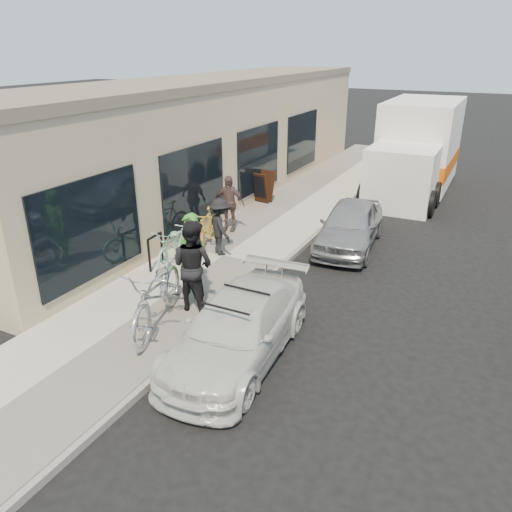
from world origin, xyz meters
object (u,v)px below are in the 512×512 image
(man_standing, at_px, (193,266))
(cruiser_bike_a, at_px, (187,235))
(sedan_white, at_px, (238,328))
(bystander_b, at_px, (229,203))
(sandwich_board, at_px, (262,187))
(cruiser_bike_c, at_px, (207,227))
(cruiser_bike_b, at_px, (172,245))
(bystander_a, at_px, (220,227))
(tandem_bike, at_px, (158,294))
(bike_rack, at_px, (155,248))
(woman_rider, at_px, (192,256))
(moving_truck, at_px, (417,152))
(sedan_silver, at_px, (350,225))

(man_standing, height_order, cruiser_bike_a, man_standing)
(sedan_white, distance_m, bystander_b, 6.33)
(sandwich_board, distance_m, cruiser_bike_c, 4.36)
(cruiser_bike_b, bearing_deg, bystander_a, 38.68)
(man_standing, bearing_deg, tandem_bike, 80.53)
(sandwich_board, bearing_deg, bystander_a, -66.56)
(cruiser_bike_b, height_order, cruiser_bike_c, cruiser_bike_c)
(cruiser_bike_b, relative_size, bystander_a, 1.26)
(bike_rack, bearing_deg, bystander_a, 56.95)
(man_standing, distance_m, cruiser_bike_a, 3.20)
(woman_rider, bearing_deg, moving_truck, 86.42)
(sandwich_board, bearing_deg, sedan_white, -56.30)
(tandem_bike, bearing_deg, sedan_silver, 54.02)
(cruiser_bike_a, relative_size, bystander_a, 0.99)
(tandem_bike, height_order, man_standing, man_standing)
(woman_rider, bearing_deg, sedan_white, -28.10)
(sedan_silver, height_order, moving_truck, moving_truck)
(sedan_white, bearing_deg, bystander_a, 120.51)
(sedan_white, height_order, woman_rider, woman_rider)
(woman_rider, height_order, cruiser_bike_c, woman_rider)
(cruiser_bike_a, relative_size, bystander_b, 0.91)
(man_standing, bearing_deg, cruiser_bike_a, -49.27)
(bystander_a, distance_m, bystander_b, 1.85)
(cruiser_bike_c, bearing_deg, cruiser_bike_a, -124.53)
(bystander_b, bearing_deg, cruiser_bike_a, -106.56)
(cruiser_bike_b, bearing_deg, man_standing, -60.41)
(sedan_silver, xyz_separation_m, cruiser_bike_b, (-3.49, -3.47, 0.01))
(cruiser_bike_c, bearing_deg, moving_truck, 52.41)
(sandwich_board, xyz_separation_m, tandem_bike, (1.90, -8.38, 0.13))
(sedan_white, distance_m, moving_truck, 13.09)
(bike_rack, bearing_deg, cruiser_bike_b, 60.99)
(bike_rack, distance_m, tandem_bike, 2.81)
(sandwich_board, height_order, bystander_a, bystander_a)
(bike_rack, relative_size, sedan_white, 0.21)
(man_standing, relative_size, cruiser_bike_a, 1.29)
(cruiser_bike_a, bearing_deg, tandem_bike, -80.80)
(tandem_bike, bearing_deg, bystander_b, 87.65)
(bystander_b, bearing_deg, man_standing, -80.62)
(moving_truck, relative_size, cruiser_bike_b, 3.57)
(bystander_a, bearing_deg, moving_truck, -71.14)
(moving_truck, bearing_deg, sandwich_board, -133.29)
(tandem_bike, bearing_deg, bike_rack, 110.59)
(woman_rider, xyz_separation_m, cruiser_bike_b, (-1.42, 1.21, -0.43))
(cruiser_bike_a, height_order, bystander_b, bystander_b)
(sandwich_board, height_order, moving_truck, moving_truck)
(sedan_white, bearing_deg, bystander_b, 117.13)
(woman_rider, bearing_deg, cruiser_bike_b, 148.09)
(man_standing, height_order, cruiser_bike_b, man_standing)
(bystander_a, bearing_deg, man_standing, 147.58)
(sedan_white, height_order, tandem_bike, tandem_bike)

